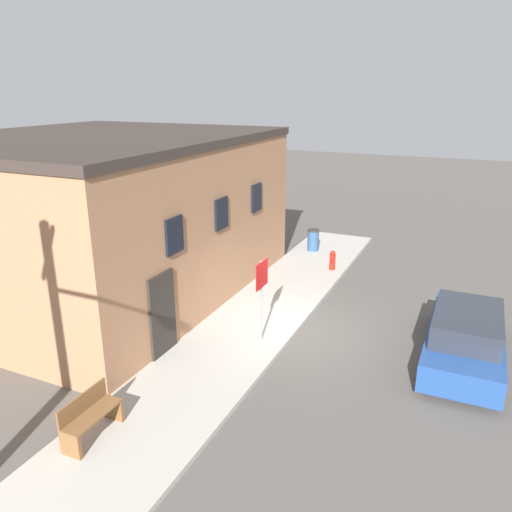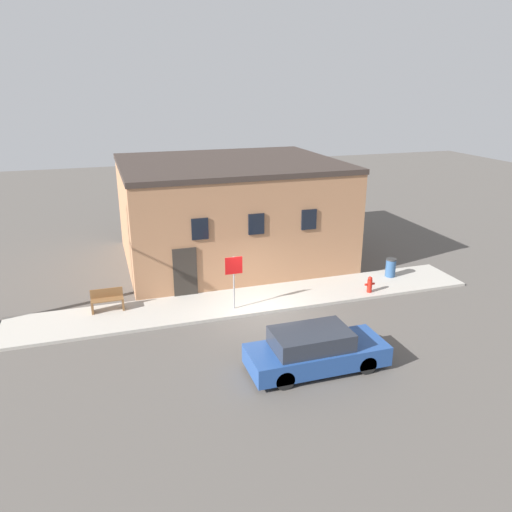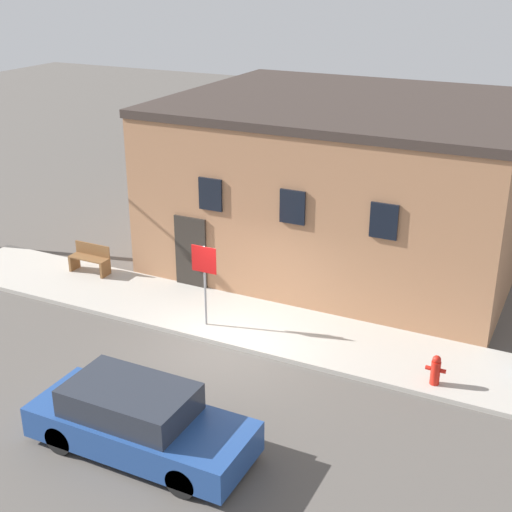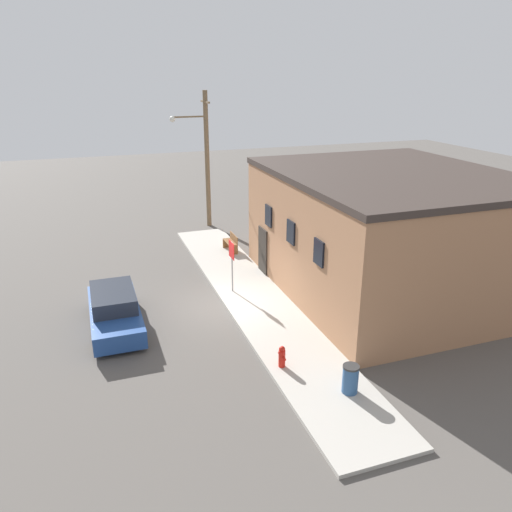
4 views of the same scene
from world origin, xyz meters
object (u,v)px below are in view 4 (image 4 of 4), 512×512
Objects in this scene: trash_bin at (350,379)px; parked_car at (115,310)px; fire_hydrant at (282,356)px; stop_sign at (232,257)px; utility_pole at (205,156)px; bench at (231,243)px.

trash_bin is 8.86m from parked_car.
trash_bin reaches higher than fire_hydrant.
stop_sign is 0.49× the size of parked_car.
parked_car is (-4.66, -4.66, 0.17)m from fire_hydrant.
bench is at bearing -0.35° from utility_pole.
utility_pole is (-9.93, 1.42, 2.53)m from stop_sign.
trash_bin is (1.86, 1.34, 0.08)m from fire_hydrant.
stop_sign is 1.75× the size of bench.
bench is (-4.80, 1.39, -1.11)m from stop_sign.
parked_car is at bearing -29.14° from utility_pole.
bench is at bearing 178.97° from trash_bin.
stop_sign is at bearing -16.11° from bench.
bench is 6.29m from utility_pole.
utility_pole is at bearing 179.16° from trash_bin.
fire_hydrant is 0.57× the size of bench.
parked_car is (1.30, -4.84, -1.00)m from stop_sign.
fire_hydrant is 6.08m from stop_sign.
utility_pole is (-15.89, 1.60, 3.70)m from fire_hydrant.
utility_pole is at bearing 174.24° from fire_hydrant.
trash_bin is at bearing 35.77° from fire_hydrant.
bench reaches higher than fire_hydrant.
bench is 12.62m from trash_bin.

